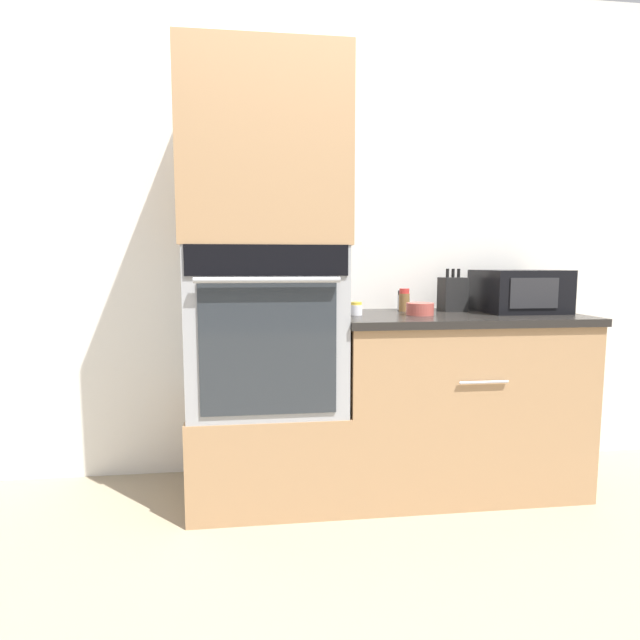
# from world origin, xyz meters

# --- Properties ---
(ground_plane) EXTENTS (12.00, 12.00, 0.00)m
(ground_plane) POSITION_xyz_m (0.00, 0.00, 0.00)
(ground_plane) COLOR gray
(wall_back) EXTENTS (8.00, 0.05, 2.50)m
(wall_back) POSITION_xyz_m (0.00, 0.63, 1.25)
(wall_back) COLOR silver
(wall_back) RESTS_ON ground_plane
(oven_cabinet_base) EXTENTS (0.71, 0.60, 0.44)m
(oven_cabinet_base) POSITION_xyz_m (-0.35, 0.30, 0.22)
(oven_cabinet_base) COLOR #A87F56
(oven_cabinet_base) RESTS_ON ground_plane
(wall_oven) EXTENTS (0.68, 0.64, 0.74)m
(wall_oven) POSITION_xyz_m (-0.35, 0.30, 0.81)
(wall_oven) COLOR #9EA0A5
(wall_oven) RESTS_ON oven_cabinet_base
(oven_cabinet_upper) EXTENTS (0.71, 0.60, 0.80)m
(oven_cabinet_upper) POSITION_xyz_m (-0.35, 0.30, 1.58)
(oven_cabinet_upper) COLOR #A87F56
(oven_cabinet_upper) RESTS_ON wall_oven
(counter_unit) EXTENTS (1.16, 0.63, 0.86)m
(counter_unit) POSITION_xyz_m (0.57, 0.30, 0.43)
(counter_unit) COLOR #A87F56
(counter_unit) RESTS_ON ground_plane
(microwave) EXTENTS (0.39, 0.37, 0.21)m
(microwave) POSITION_xyz_m (0.91, 0.36, 0.97)
(microwave) COLOR black
(microwave) RESTS_ON counter_unit
(knife_block) EXTENTS (0.12, 0.13, 0.22)m
(knife_block) POSITION_xyz_m (0.60, 0.45, 0.95)
(knife_block) COLOR black
(knife_block) RESTS_ON counter_unit
(bowl) EXTENTS (0.13, 0.13, 0.06)m
(bowl) POSITION_xyz_m (0.37, 0.26, 0.89)
(bowl) COLOR #B24C42
(bowl) RESTS_ON counter_unit
(condiment_jar_near) EXTENTS (0.04, 0.04, 0.10)m
(condiment_jar_near) POSITION_xyz_m (0.36, 0.54, 0.91)
(condiment_jar_near) COLOR silver
(condiment_jar_near) RESTS_ON counter_unit
(condiment_jar_mid) EXTENTS (0.06, 0.06, 0.06)m
(condiment_jar_mid) POSITION_xyz_m (0.07, 0.28, 0.89)
(condiment_jar_mid) COLOR silver
(condiment_jar_mid) RESTS_ON counter_unit
(condiment_jar_far) EXTENTS (0.06, 0.06, 0.12)m
(condiment_jar_far) POSITION_xyz_m (0.35, 0.46, 0.92)
(condiment_jar_far) COLOR brown
(condiment_jar_far) RESTS_ON counter_unit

